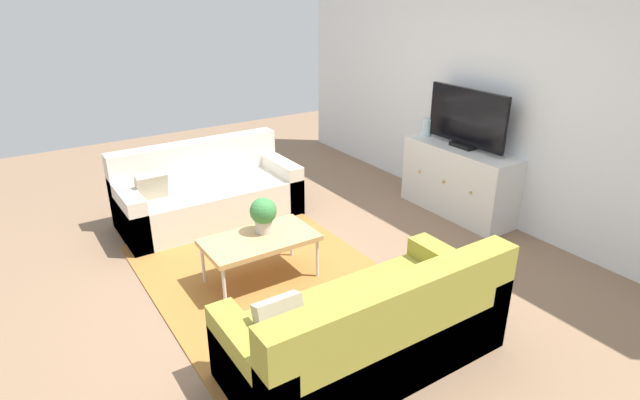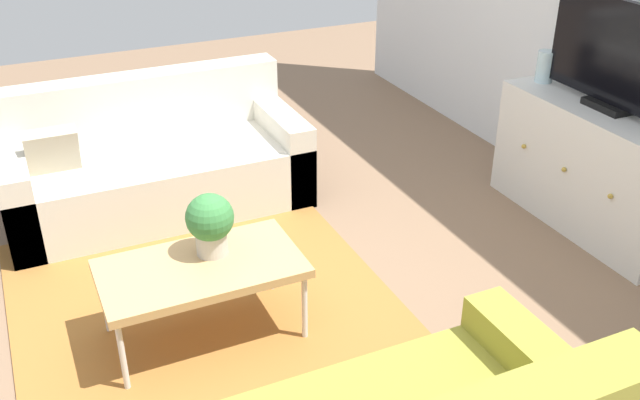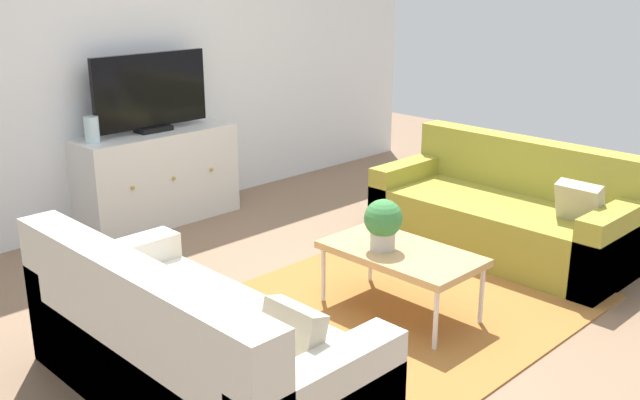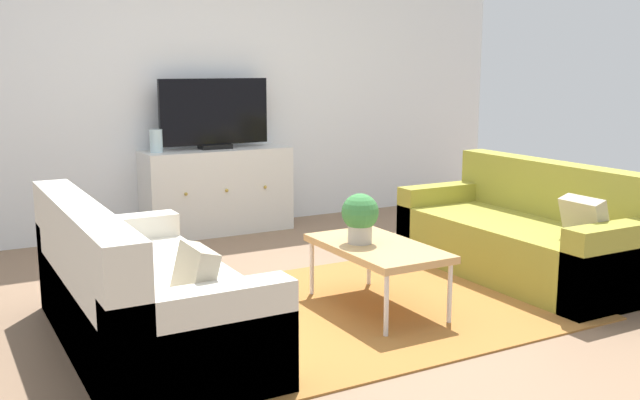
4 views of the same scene
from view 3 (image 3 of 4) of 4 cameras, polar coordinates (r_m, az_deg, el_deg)
The scene contains 10 objects.
ground_plane at distance 4.64m, azimuth 3.79°, elevation -8.15°, with size 10.00×10.00×0.00m, color #84664C.
wall_back at distance 6.19m, azimuth -14.25°, elevation 11.00°, with size 6.40×0.12×2.70m, color white.
area_rug at distance 4.55m, azimuth 5.23°, elevation -8.65°, with size 2.50×1.90×0.01m, color #9E662D.
couch_left_side at distance 3.59m, azimuth -10.50°, elevation -11.77°, with size 0.85×1.86×0.80m.
couch_right_side at distance 5.57m, azimuth 14.52°, elevation -1.18°, with size 0.85×1.86×0.80m.
coffee_table at distance 4.39m, azimuth 6.34°, elevation -4.28°, with size 0.53×0.95×0.41m.
potted_plant at distance 4.31m, azimuth 4.96°, elevation -1.74°, with size 0.23×0.23×0.31m.
tv_console at distance 6.12m, azimuth -12.53°, elevation 1.76°, with size 1.32×0.47×0.76m.
flat_screen_tv at distance 5.98m, azimuth -13.08°, elevation 8.16°, with size 1.00×0.16×0.62m.
glass_vase at distance 5.74m, azimuth -17.40°, elevation 5.27°, with size 0.11×0.11×0.20m, color silver.
Camera 3 is at (-3.15, -2.73, 2.02)m, focal length 40.96 mm.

